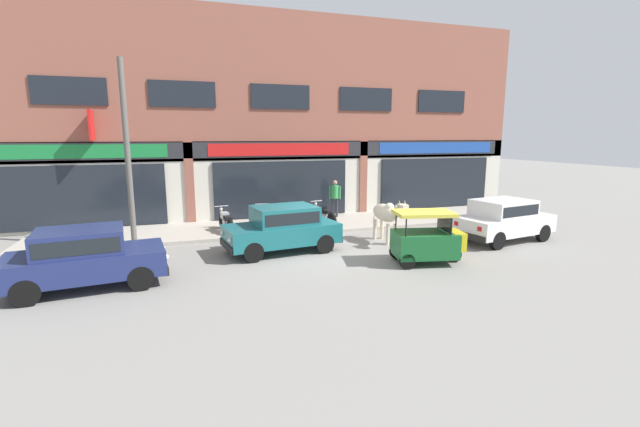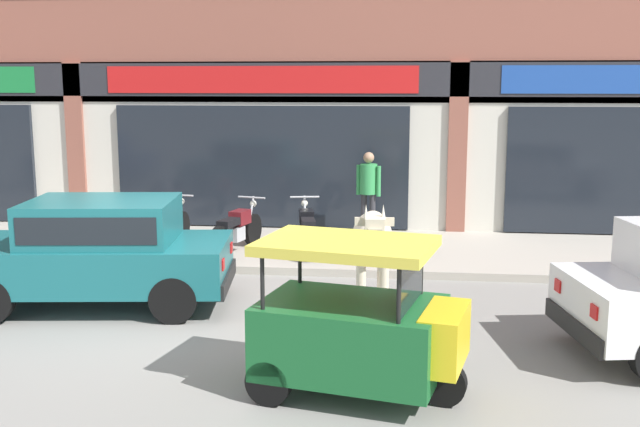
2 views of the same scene
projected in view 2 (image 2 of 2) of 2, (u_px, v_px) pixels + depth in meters
The scene contains 11 objects.
ground_plane at pixel (182, 316), 9.70m from camera, with size 90.00×90.00×0.00m, color gray.
sidewalk at pixel (245, 247), 13.47m from camera, with size 19.00×3.32×0.13m, color #A8A093.
shop_building at pixel (262, 24), 14.65m from camera, with size 23.00×1.40×8.71m.
cow at pixel (372, 239), 9.62m from camera, with size 0.61×2.15×1.61m.
car_1 at pixel (99, 248), 10.00m from camera, with size 3.75×2.03×1.46m.
auto_rickshaw at pixel (359, 329), 7.17m from camera, with size 2.12×1.50×1.52m.
motorcycle_0 at pixel (88, 226), 13.12m from camera, with size 0.54×1.80×0.88m.
motorcycle_1 at pixel (166, 227), 13.00m from camera, with size 0.55×1.81×0.88m.
motorcycle_2 at pixel (237, 230), 12.77m from camera, with size 0.69×1.78×0.88m.
motorcycle_3 at pixel (307, 230), 12.79m from camera, with size 0.61×1.79×0.88m.
pedestrian at pixel (368, 185), 13.91m from camera, with size 0.46×0.32×1.60m.
Camera 2 is at (2.86, -9.06, 2.99)m, focal length 42.00 mm.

